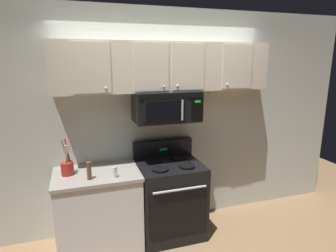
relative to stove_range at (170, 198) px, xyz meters
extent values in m
cube|color=silver|center=(0.00, 0.37, 0.88)|extent=(5.20, 0.10, 2.70)
cube|color=black|center=(0.00, 0.00, -0.02)|extent=(0.76, 0.64, 0.90)
cube|color=black|center=(0.00, -0.33, -0.03)|extent=(0.67, 0.01, 0.52)
cylinder|color=#B7BABF|center=(0.00, -0.36, 0.27)|extent=(0.61, 0.03, 0.03)
cube|color=black|center=(0.00, 0.28, 0.54)|extent=(0.76, 0.07, 0.22)
cube|color=#19D83F|center=(0.00, 0.24, 0.54)|extent=(0.10, 0.00, 0.04)
cylinder|color=black|center=(-0.16, -0.14, 0.44)|extent=(0.19, 0.19, 0.02)
cylinder|color=black|center=(0.16, -0.14, 0.44)|extent=(0.19, 0.19, 0.02)
cylinder|color=black|center=(-0.16, 0.14, 0.44)|extent=(0.19, 0.19, 0.02)
cylinder|color=black|center=(0.16, 0.14, 0.44)|extent=(0.19, 0.19, 0.02)
cube|color=black|center=(0.00, 0.12, 1.11)|extent=(0.76, 0.39, 0.35)
cube|color=black|center=(0.00, -0.08, 1.25)|extent=(0.73, 0.01, 0.06)
cube|color=black|center=(-0.07, -0.08, 1.09)|extent=(0.49, 0.01, 0.25)
cube|color=black|center=(-0.08, -0.08, 1.09)|extent=(0.44, 0.01, 0.22)
cube|color=black|center=(0.30, -0.08, 1.09)|extent=(0.14, 0.01, 0.25)
cube|color=#19D83F|center=(0.30, -0.08, 1.18)|extent=(0.07, 0.00, 0.03)
cylinder|color=#B7BABF|center=(0.11, -0.10, 1.09)|extent=(0.02, 0.02, 0.23)
cube|color=beige|center=(0.00, 0.15, 1.56)|extent=(2.50, 0.33, 0.55)
cube|color=beige|center=(-0.83, -0.02, 1.56)|extent=(0.38, 0.01, 0.51)
sphere|color=#B7BABF|center=(-0.70, -0.03, 1.35)|extent=(0.03, 0.03, 0.03)
cube|color=beige|center=(-0.21, -0.02, 1.56)|extent=(0.38, 0.01, 0.51)
sphere|color=#B7BABF|center=(-0.08, -0.03, 1.35)|extent=(0.03, 0.03, 0.03)
cube|color=beige|center=(0.21, -0.02, 1.56)|extent=(0.38, 0.01, 0.51)
sphere|color=#B7BABF|center=(0.08, -0.03, 1.35)|extent=(0.03, 0.03, 0.03)
cube|color=beige|center=(0.83, -0.02, 1.56)|extent=(0.38, 0.01, 0.51)
sphere|color=#B7BABF|center=(0.70, -0.03, 1.35)|extent=(0.03, 0.03, 0.03)
cube|color=silver|center=(-0.84, 0.01, -0.04)|extent=(0.90, 0.62, 0.86)
cube|color=#9E998E|center=(-0.84, 0.01, 0.41)|extent=(0.93, 0.65, 0.03)
cylinder|color=red|center=(-1.14, 0.04, 0.50)|extent=(0.13, 0.13, 0.14)
cylinder|color=tan|center=(-1.14, 0.04, 0.63)|extent=(0.09, 0.05, 0.25)
cylinder|color=#BCBCC1|center=(-1.14, 0.02, 0.64)|extent=(0.03, 0.10, 0.27)
cylinder|color=olive|center=(-1.14, 0.04, 0.66)|extent=(0.09, 0.06, 0.31)
cylinder|color=red|center=(-1.12, 0.07, 0.67)|extent=(0.06, 0.05, 0.32)
cylinder|color=white|center=(-0.67, -0.19, 0.48)|extent=(0.05, 0.05, 0.10)
cylinder|color=#B7BABF|center=(-0.67, -0.19, 0.54)|extent=(0.05, 0.05, 0.02)
cylinder|color=brown|center=(-0.92, -0.16, 0.53)|extent=(0.05, 0.05, 0.19)
camera|label=1|loc=(-0.99, -3.01, 1.65)|focal=30.47mm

